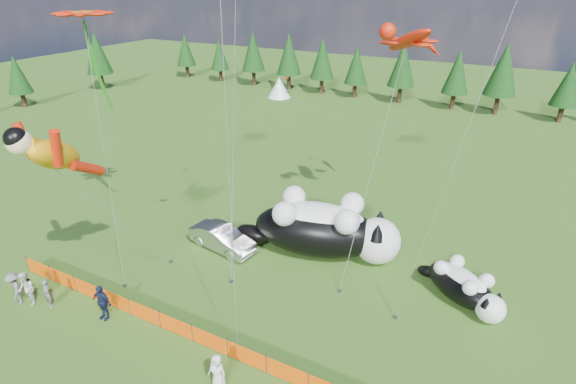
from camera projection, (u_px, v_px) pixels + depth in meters
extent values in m
plane|color=#11370A|center=(214.00, 299.00, 24.00)|extent=(160.00, 160.00, 0.00)
cylinder|color=#262626|center=(28.00, 263.00, 25.99)|extent=(0.06, 0.06, 1.10)
cylinder|color=#262626|center=(51.00, 273.00, 25.15)|extent=(0.06, 0.06, 1.10)
cylinder|color=#262626|center=(75.00, 283.00, 24.31)|extent=(0.06, 0.06, 1.10)
cylinder|color=#262626|center=(101.00, 294.00, 23.47)|extent=(0.06, 0.06, 1.10)
cylinder|color=#262626|center=(130.00, 306.00, 22.63)|extent=(0.06, 0.06, 1.10)
cylinder|color=#262626|center=(160.00, 319.00, 21.79)|extent=(0.06, 0.06, 1.10)
cylinder|color=#262626|center=(192.00, 333.00, 20.95)|extent=(0.06, 0.06, 1.10)
cylinder|color=#262626|center=(228.00, 348.00, 20.12)|extent=(0.06, 0.06, 1.10)
cylinder|color=#262626|center=(266.00, 364.00, 19.28)|extent=(0.06, 0.06, 1.10)
cylinder|color=#262626|center=(308.00, 381.00, 18.44)|extent=(0.06, 0.06, 1.10)
cube|color=#FF5705|center=(39.00, 269.00, 25.59)|extent=(2.00, 0.04, 0.90)
cube|color=#FF5705|center=(63.00, 279.00, 24.75)|extent=(2.00, 0.04, 0.90)
cube|color=#FF5705|center=(88.00, 289.00, 23.91)|extent=(2.00, 0.04, 0.90)
cube|color=#FF5705|center=(115.00, 301.00, 23.07)|extent=(2.00, 0.04, 0.90)
cube|color=#FF5705|center=(145.00, 313.00, 22.23)|extent=(2.00, 0.04, 0.90)
cube|color=#FF5705|center=(176.00, 326.00, 21.40)|extent=(2.00, 0.04, 0.90)
cube|color=#FF5705|center=(210.00, 341.00, 20.56)|extent=(2.00, 0.04, 0.90)
cube|color=#FF5705|center=(247.00, 356.00, 19.72)|extent=(2.00, 0.04, 0.90)
cube|color=#FF5705|center=(287.00, 373.00, 18.88)|extent=(2.00, 0.04, 0.90)
ellipsoid|color=black|center=(317.00, 230.00, 27.38)|extent=(8.45, 5.28, 3.14)
ellipsoid|color=white|center=(317.00, 219.00, 27.04)|extent=(6.35, 3.85, 1.92)
sphere|color=white|center=(377.00, 241.00, 26.60)|extent=(2.79, 2.79, 2.79)
sphere|color=#E1577C|center=(398.00, 244.00, 26.32)|extent=(0.39, 0.39, 0.39)
ellipsoid|color=black|center=(253.00, 234.00, 28.78)|extent=(2.65, 1.72, 1.22)
cone|color=black|center=(378.00, 232.00, 25.39)|extent=(0.98, 0.98, 0.98)
cone|color=black|center=(380.00, 218.00, 26.84)|extent=(0.98, 0.98, 0.98)
sphere|color=white|center=(352.00, 204.00, 27.27)|extent=(1.46, 1.46, 1.46)
sphere|color=white|center=(347.00, 222.00, 25.30)|extent=(1.46, 1.46, 1.46)
sphere|color=white|center=(294.00, 197.00, 28.13)|extent=(1.46, 1.46, 1.46)
sphere|color=white|center=(284.00, 214.00, 26.16)|extent=(1.46, 1.46, 1.46)
ellipsoid|color=black|center=(460.00, 286.00, 23.67)|extent=(4.52, 3.92, 1.66)
ellipsoid|color=white|center=(462.00, 279.00, 23.49)|extent=(3.37, 2.89, 1.01)
sphere|color=white|center=(490.00, 309.00, 22.18)|extent=(1.47, 1.47, 1.47)
sphere|color=#E1577C|center=(501.00, 316.00, 21.68)|extent=(0.21, 0.21, 0.21)
ellipsoid|color=black|center=(429.00, 272.00, 25.64)|extent=(1.43, 1.25, 0.65)
cone|color=black|center=(487.00, 302.00, 21.73)|extent=(0.52, 0.52, 0.52)
cone|color=black|center=(499.00, 296.00, 22.11)|extent=(0.52, 0.52, 0.52)
sphere|color=white|center=(487.00, 281.00, 22.78)|extent=(0.77, 0.77, 0.77)
sphere|color=white|center=(470.00, 288.00, 22.27)|extent=(0.77, 0.77, 0.77)
sphere|color=white|center=(457.00, 261.00, 24.31)|extent=(0.77, 0.77, 0.77)
sphere|color=white|center=(441.00, 268.00, 23.80)|extent=(0.77, 0.77, 0.77)
imported|color=#B2B3B7|center=(222.00, 238.00, 28.08)|extent=(4.75, 2.28, 1.50)
imported|color=slate|center=(47.00, 293.00, 23.12)|extent=(0.67, 0.52, 1.62)
imported|color=silver|center=(26.00, 289.00, 23.18)|extent=(1.09, 0.91, 1.95)
imported|color=#141D39|center=(102.00, 302.00, 22.24)|extent=(1.17, 0.63, 1.97)
imported|color=slate|center=(15.00, 288.00, 23.30)|extent=(1.35, 1.18, 1.86)
imported|color=silver|center=(217.00, 371.00, 18.56)|extent=(0.83, 0.55, 1.68)
cylinder|color=#595959|center=(120.00, 214.00, 24.07)|extent=(0.03, 0.03, 9.11)
cube|color=#262626|center=(171.00, 261.00, 26.97)|extent=(0.15, 0.15, 0.16)
cylinder|color=#595959|center=(375.00, 163.00, 24.82)|extent=(0.03, 0.03, 14.45)
cube|color=#262626|center=(340.00, 291.00, 24.46)|extent=(0.15, 0.15, 0.16)
cylinder|color=#595959|center=(104.00, 154.00, 24.04)|extent=(0.03, 0.03, 14.57)
cube|color=#262626|center=(125.00, 285.00, 24.89)|extent=(0.15, 0.15, 0.16)
cube|color=#218E19|center=(93.00, 67.00, 24.42)|extent=(0.22, 0.22, 4.82)
cylinder|color=#595959|center=(233.00, 136.00, 23.34)|extent=(0.03, 0.03, 16.19)
cube|color=#262626|center=(231.00, 281.00, 25.23)|extent=(0.15, 0.15, 0.16)
cylinder|color=#595959|center=(484.00, 85.00, 19.49)|extent=(0.03, 0.03, 23.51)
cube|color=#262626|center=(395.00, 317.00, 22.58)|extent=(0.15, 0.15, 0.16)
cylinder|color=#595959|center=(229.00, 174.00, 17.54)|extent=(0.03, 0.03, 16.99)
cube|color=#262626|center=(238.00, 357.00, 20.26)|extent=(0.15, 0.15, 0.16)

